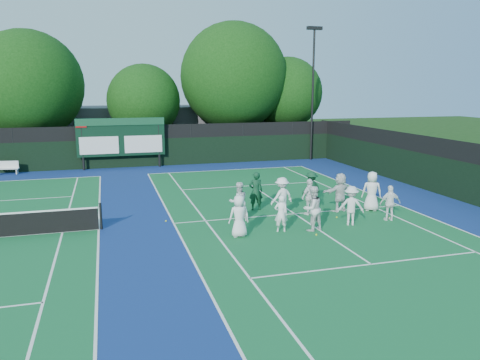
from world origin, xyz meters
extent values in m
plane|color=black|center=(0.00, 0.00, 0.00)|extent=(120.00, 120.00, 0.00)
cube|color=navy|center=(-6.00, 1.00, 0.00)|extent=(34.00, 32.00, 0.01)
cube|color=#135D2E|center=(0.00, 1.00, 0.01)|extent=(10.97, 23.77, 0.00)
cube|color=white|center=(0.00, 12.88, 0.01)|extent=(10.97, 0.08, 0.00)
cube|color=white|center=(-5.49, 1.00, 0.01)|extent=(0.08, 23.77, 0.00)
cube|color=white|center=(5.49, 1.00, 0.01)|extent=(0.08, 23.77, 0.00)
cube|color=white|center=(-4.12, 1.00, 0.01)|extent=(0.08, 23.77, 0.00)
cube|color=white|center=(4.12, 1.00, 0.01)|extent=(0.08, 23.77, 0.00)
cube|color=white|center=(0.00, -5.40, 0.01)|extent=(8.23, 0.08, 0.00)
cube|color=white|center=(0.00, 7.40, 0.01)|extent=(8.23, 0.08, 0.00)
cube|color=white|center=(0.00, 1.00, 0.01)|extent=(0.08, 12.80, 0.00)
cube|color=white|center=(-14.00, 12.88, 0.01)|extent=(10.97, 0.08, 0.00)
cube|color=white|center=(-8.52, 1.00, 0.01)|extent=(0.08, 23.77, 0.00)
cube|color=white|center=(-9.88, 1.00, 0.01)|extent=(0.08, 23.77, 0.00)
cube|color=black|center=(-6.00, 16.00, 1.00)|extent=(34.00, 0.08, 2.00)
cube|color=black|center=(-6.00, 16.00, 2.50)|extent=(34.00, 0.05, 1.00)
cube|color=black|center=(9.00, 1.00, 1.00)|extent=(0.08, 32.00, 2.00)
cube|color=black|center=(9.00, 1.00, 2.50)|extent=(0.05, 32.00, 1.00)
cylinder|color=black|center=(-9.60, 15.60, 1.75)|extent=(0.16, 0.16, 3.50)
cylinder|color=black|center=(-4.40, 15.60, 1.75)|extent=(0.16, 0.16, 3.50)
cube|color=black|center=(-7.00, 15.60, 2.20)|extent=(6.00, 0.15, 2.60)
cube|color=#144629|center=(-7.00, 15.50, 3.30)|extent=(6.00, 0.05, 0.50)
cube|color=silver|center=(-8.50, 15.50, 1.70)|extent=(2.60, 0.04, 1.20)
cube|color=silver|center=(-5.50, 15.50, 1.70)|extent=(2.60, 0.04, 1.20)
cube|color=#A50D0F|center=(-9.60, 15.50, 3.20)|extent=(0.70, 0.04, 0.50)
cube|color=#535357|center=(-2.00, 24.00, 2.00)|extent=(18.00, 6.00, 4.00)
cylinder|color=black|center=(7.50, 15.70, 5.00)|extent=(0.16, 0.16, 10.00)
cube|color=black|center=(7.50, 15.70, 10.00)|extent=(1.20, 0.30, 0.25)
cylinder|color=black|center=(-8.40, 1.00, 0.55)|extent=(0.10, 0.10, 1.10)
cube|color=silver|center=(-14.35, 15.30, 0.39)|extent=(1.44, 0.59, 0.06)
cube|color=silver|center=(-14.35, 15.44, 0.65)|extent=(1.39, 0.28, 0.47)
cube|color=silver|center=(-13.79, 15.30, 0.19)|extent=(0.11, 0.33, 0.37)
cylinder|color=#301D0D|center=(-13.26, 19.50, 1.43)|extent=(0.44, 0.44, 2.86)
sphere|color=#0C340B|center=(-13.26, 19.50, 5.81)|extent=(7.87, 7.87, 7.87)
sphere|color=#0C340B|center=(-12.66, 19.80, 5.02)|extent=(5.51, 5.51, 5.51)
cylinder|color=#301D0D|center=(-5.03, 19.50, 1.25)|extent=(0.44, 0.44, 2.50)
sphere|color=#0C340B|center=(-5.03, 19.50, 4.61)|extent=(5.63, 5.63, 5.63)
sphere|color=#0C340B|center=(-4.43, 19.80, 4.05)|extent=(3.94, 3.94, 3.94)
cylinder|color=#301D0D|center=(2.23, 19.50, 1.62)|extent=(0.44, 0.44, 3.24)
sphere|color=#0C340B|center=(2.23, 19.50, 6.50)|extent=(8.67, 8.67, 8.67)
sphere|color=#0C340B|center=(2.83, 19.80, 5.63)|extent=(6.07, 6.07, 6.07)
cylinder|color=#301D0D|center=(6.89, 19.50, 1.48)|extent=(0.44, 0.44, 2.96)
sphere|color=#0C340B|center=(6.89, 19.50, 5.19)|extent=(5.94, 5.94, 5.94)
sphere|color=#0C340B|center=(7.49, 19.80, 4.60)|extent=(4.16, 4.16, 4.16)
sphere|color=yellow|center=(-0.40, -2.14, 0.03)|extent=(0.07, 0.07, 0.07)
sphere|color=yellow|center=(2.87, 2.40, 0.03)|extent=(0.07, 0.07, 0.07)
sphere|color=yellow|center=(1.52, -0.13, 0.03)|extent=(0.07, 0.07, 0.07)
sphere|color=yellow|center=(-5.76, 1.37, 0.03)|extent=(0.07, 0.07, 0.07)
sphere|color=yellow|center=(1.66, 3.25, 0.03)|extent=(0.07, 0.07, 0.07)
sphere|color=yellow|center=(3.68, -0.85, 0.03)|extent=(0.07, 0.07, 0.07)
imported|color=white|center=(-3.31, -1.44, 0.82)|extent=(0.80, 0.53, 1.64)
imported|color=white|center=(-1.55, -1.30, 0.74)|extent=(0.59, 0.44, 1.49)
imported|color=silver|center=(-0.29, -1.47, 0.90)|extent=(1.04, 0.92, 1.81)
imported|color=silver|center=(1.57, -1.22, 0.82)|extent=(1.22, 0.97, 1.65)
imported|color=white|center=(3.50, -1.11, 0.77)|extent=(0.96, 0.53, 1.55)
imported|color=silver|center=(-2.75, 0.62, 0.85)|extent=(0.86, 0.69, 1.71)
imported|color=white|center=(-0.66, 0.93, 0.87)|extent=(1.26, 0.93, 1.74)
imported|color=white|center=(0.60, 0.73, 0.82)|extent=(1.04, 0.72, 1.64)
imported|color=silver|center=(2.17, 0.87, 0.90)|extent=(1.74, 0.86, 1.80)
imported|color=white|center=(3.63, 0.57, 0.92)|extent=(1.06, 0.90, 1.85)
imported|color=#0E3620|center=(-1.48, 2.15, 0.91)|extent=(0.71, 0.51, 1.82)
imported|color=#103A22|center=(1.48, 2.49, 0.81)|extent=(1.16, 0.83, 1.62)
camera|label=1|loc=(-8.05, -17.96, 5.64)|focal=35.00mm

